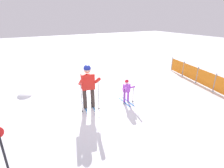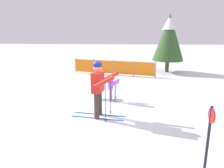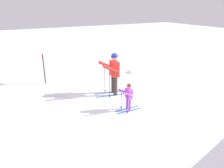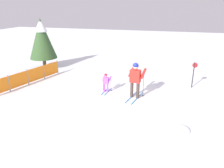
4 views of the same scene
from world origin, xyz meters
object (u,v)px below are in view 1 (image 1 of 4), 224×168
Objects in this scene: skier_adult at (88,83)px; skier_child at (127,89)px; safety_fence at (197,75)px; trail_marker at (2,148)px.

skier_adult is 1.72m from skier_child.
safety_fence is 9.55m from trail_marker.
skier_adult is at bearing 128.71° from trail_marker.
trail_marker is at bearing -41.13° from skier_adult.
skier_adult is 6.46m from safety_fence.
trail_marker is (2.31, -2.88, -0.19)m from skier_adult.
skier_child is at bearing 113.99° from trail_marker.
skier_adult is 1.74× the size of skier_child.
skier_child is 0.71× the size of trail_marker.
trail_marker reaches higher than skier_child.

